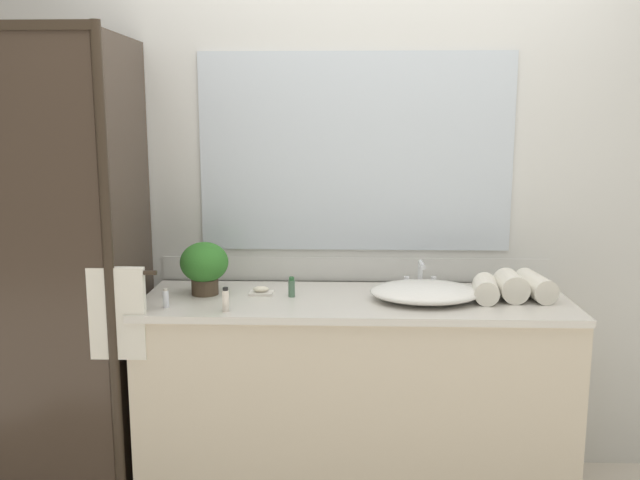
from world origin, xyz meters
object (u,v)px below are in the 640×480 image
at_px(potted_plant, 204,265).
at_px(rolled_towel_middle, 511,286).
at_px(faucet, 420,280).
at_px(rolled_towel_far_edge, 486,289).
at_px(sink_basin, 425,292).
at_px(amenity_bottle_shampoo, 166,298).
at_px(amenity_bottle_body_wash, 292,287).
at_px(amenity_bottle_conditioner, 226,300).
at_px(rolled_towel_near_edge, 535,286).
at_px(soap_dish, 261,291).

bearing_deg(potted_plant, rolled_towel_middle, -1.69).
height_order(faucet, rolled_towel_far_edge, faucet).
xyz_separation_m(sink_basin, rolled_towel_middle, (0.36, 0.03, 0.02)).
distance_m(potted_plant, amenity_bottle_shampoo, 0.26).
height_order(sink_basin, amenity_bottle_body_wash, amenity_bottle_body_wash).
bearing_deg(rolled_towel_far_edge, potted_plant, 176.74).
height_order(potted_plant, rolled_towel_far_edge, potted_plant).
height_order(sink_basin, amenity_bottle_shampoo, amenity_bottle_shampoo).
relative_size(amenity_bottle_conditioner, rolled_towel_near_edge, 0.40).
height_order(faucet, soap_dish, faucet).
height_order(faucet, amenity_bottle_body_wash, faucet).
bearing_deg(sink_basin, amenity_bottle_conditioner, -166.23).
relative_size(amenity_bottle_body_wash, rolled_towel_far_edge, 0.46).
bearing_deg(amenity_bottle_conditioner, amenity_bottle_body_wash, 43.98).
bearing_deg(amenity_bottle_conditioner, rolled_towel_middle, 10.97).
height_order(soap_dish, rolled_towel_near_edge, rolled_towel_near_edge).
relative_size(faucet, amenity_bottle_conditioner, 1.73).
bearing_deg(amenity_bottle_body_wash, amenity_bottle_conditioner, -136.02).
xyz_separation_m(faucet, amenity_bottle_body_wash, (-0.56, -0.14, -0.00)).
xyz_separation_m(soap_dish, rolled_towel_middle, (1.06, -0.04, 0.04)).
bearing_deg(soap_dish, rolled_towel_middle, -2.17).
xyz_separation_m(faucet, soap_dish, (-0.70, -0.11, -0.03)).
relative_size(amenity_bottle_conditioner, amenity_bottle_shampoo, 1.24).
relative_size(soap_dish, rolled_towel_far_edge, 0.53).
distance_m(potted_plant, amenity_bottle_conditioner, 0.31).
distance_m(potted_plant, rolled_towel_near_edge, 1.41).
xyz_separation_m(rolled_towel_near_edge, rolled_towel_middle, (-0.11, -0.03, 0.01)).
distance_m(amenity_bottle_conditioner, amenity_bottle_shampoo, 0.26).
bearing_deg(amenity_bottle_conditioner, rolled_towel_far_edge, 10.54).
bearing_deg(amenity_bottle_shampoo, rolled_towel_far_edge, 6.38).
bearing_deg(amenity_bottle_shampoo, soap_dish, 31.02).
bearing_deg(sink_basin, amenity_bottle_body_wash, 176.20).
relative_size(potted_plant, rolled_towel_middle, 1.24).
bearing_deg(amenity_bottle_conditioner, potted_plant, 117.17).
height_order(amenity_bottle_shampoo, rolled_towel_far_edge, rolled_towel_far_edge).
xyz_separation_m(faucet, rolled_towel_near_edge, (0.47, -0.12, 0.01)).
bearing_deg(rolled_towel_middle, amenity_bottle_conditioner, -169.03).
bearing_deg(sink_basin, faucet, 90.00).
xyz_separation_m(amenity_bottle_body_wash, amenity_bottle_shampoo, (-0.49, -0.18, -0.00)).
bearing_deg(amenity_bottle_shampoo, rolled_towel_middle, 7.06).
bearing_deg(amenity_bottle_body_wash, rolled_towel_near_edge, 1.14).
relative_size(sink_basin, amenity_bottle_shampoo, 5.80).
relative_size(faucet, potted_plant, 0.75).
xyz_separation_m(amenity_bottle_conditioner, amenity_bottle_shampoo, (-0.25, 0.05, -0.01)).
bearing_deg(sink_basin, amenity_bottle_shampoo, -172.09).
xyz_separation_m(soap_dish, amenity_bottle_conditioner, (-0.11, -0.27, 0.03)).
distance_m(amenity_bottle_body_wash, amenity_bottle_shampoo, 0.53).
relative_size(soap_dish, amenity_bottle_shampoo, 1.27).
height_order(amenity_bottle_conditioner, rolled_towel_middle, rolled_towel_middle).
relative_size(faucet, rolled_towel_far_edge, 0.91).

